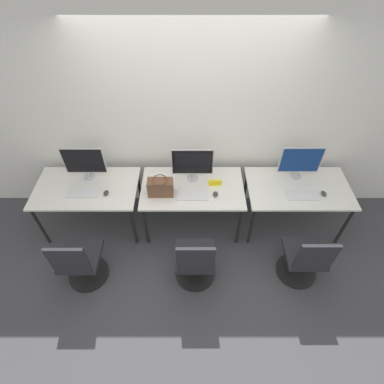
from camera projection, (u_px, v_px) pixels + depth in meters
name	position (u px, v px, depth m)	size (l,w,h in m)	color
ground_plane	(192.00, 245.00, 3.98)	(20.00, 20.00, 0.00)	#3D3D42
wall_back	(192.00, 117.00, 3.56)	(12.00, 0.05, 2.80)	silver
desk_left	(87.00, 191.00, 3.76)	(1.27, 0.75, 0.72)	silver
monitor_left	(84.00, 162.00, 3.66)	(0.51, 0.14, 0.46)	#B2B2B7
keyboard_left	(83.00, 193.00, 3.63)	(0.38, 0.17, 0.02)	silver
mouse_left	(106.00, 193.00, 3.62)	(0.06, 0.09, 0.03)	#333333
office_chair_left	(80.00, 264.00, 3.39)	(0.48, 0.48, 0.88)	black
desk_center	(192.00, 191.00, 3.76)	(1.27, 0.75, 0.72)	silver
monitor_center	(192.00, 163.00, 3.64)	(0.51, 0.14, 0.46)	#B2B2B7
keyboard_center	(192.00, 195.00, 3.60)	(0.38, 0.17, 0.02)	silver
mouse_center	(215.00, 194.00, 3.61)	(0.06, 0.09, 0.03)	#333333
office_chair_center	(195.00, 263.00, 3.39)	(0.48, 0.48, 0.88)	black
desk_right	(297.00, 191.00, 3.76)	(1.27, 0.75, 0.72)	silver
monitor_right	(300.00, 161.00, 3.67)	(0.51, 0.14, 0.46)	#B2B2B7
keyboard_right	(302.00, 195.00, 3.61)	(0.38, 0.17, 0.02)	silver
mouse_right	(323.00, 193.00, 3.62)	(0.06, 0.09, 0.03)	#333333
office_chair_right	(304.00, 260.00, 3.42)	(0.48, 0.48, 0.88)	black
handbag	(160.00, 187.00, 3.55)	(0.30, 0.18, 0.25)	brown
placard_center	(214.00, 183.00, 3.71)	(0.16, 0.03, 0.08)	yellow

